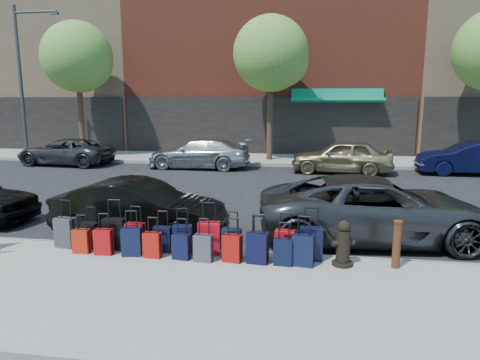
% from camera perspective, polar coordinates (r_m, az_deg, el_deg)
% --- Properties ---
extents(ground, '(120.00, 120.00, 0.00)m').
position_cam_1_polar(ground, '(13.42, -1.81, -3.27)').
color(ground, black).
rests_on(ground, ground).
extents(sidewalk_near, '(60.00, 4.00, 0.15)m').
position_cam_1_polar(sidewalk_near, '(7.45, -11.47, -14.57)').
color(sidewalk_near, gray).
rests_on(sidewalk_near, ground).
extents(sidewalk_far, '(60.00, 4.00, 0.15)m').
position_cam_1_polar(sidewalk_far, '(23.14, 2.80, 2.79)').
color(sidewalk_far, gray).
rests_on(sidewalk_far, ground).
extents(curb_near, '(60.00, 0.08, 0.15)m').
position_cam_1_polar(curb_near, '(9.22, -7.07, -9.41)').
color(curb_near, gray).
rests_on(curb_near, ground).
extents(curb_far, '(60.00, 0.08, 0.15)m').
position_cam_1_polar(curb_far, '(21.15, 2.21, 2.06)').
color(curb_far, gray).
rests_on(curb_far, ground).
extents(building_left, '(15.00, 12.12, 16.00)m').
position_cam_1_polar(building_left, '(36.20, -22.89, 17.37)').
color(building_left, '#A28363').
rests_on(building_left, ground).
extents(tree_left, '(3.80, 3.80, 7.27)m').
position_cam_1_polar(tree_left, '(25.56, -20.59, 14.88)').
color(tree_left, black).
rests_on(tree_left, sidewalk_far).
extents(tree_center, '(3.80, 3.80, 7.27)m').
position_cam_1_polar(tree_center, '(22.48, 4.48, 16.18)').
color(tree_center, black).
rests_on(tree_center, sidewalk_far).
extents(streetlight, '(2.59, 0.18, 8.00)m').
position_cam_1_polar(streetlight, '(26.47, -26.93, 12.62)').
color(streetlight, '#333338').
rests_on(streetlight, sidewalk_far).
extents(suitcase_front_0, '(0.45, 0.29, 1.02)m').
position_cam_1_polar(suitcase_front_0, '(9.81, -22.26, -6.49)').
color(suitcase_front_0, '#333337').
rests_on(suitcase_front_0, sidewalk_near).
extents(suitcase_front_1, '(0.39, 0.26, 0.87)m').
position_cam_1_polar(suitcase_front_1, '(9.61, -19.29, -6.90)').
color(suitcase_front_1, black).
rests_on(suitcase_front_1, sidewalk_near).
extents(suitcase_front_2, '(0.45, 0.27, 1.05)m').
position_cam_1_polar(suitcase_front_2, '(9.33, -16.41, -6.90)').
color(suitcase_front_2, black).
rests_on(suitcase_front_2, sidewalk_near).
extents(suitcase_front_3, '(0.40, 0.25, 0.93)m').
position_cam_1_polar(suitcase_front_3, '(9.15, -13.79, -7.36)').
color(suitcase_front_3, maroon).
rests_on(suitcase_front_3, sidewalk_near).
extents(suitcase_front_4, '(0.36, 0.21, 0.85)m').
position_cam_1_polar(suitcase_front_4, '(8.97, -10.27, -7.75)').
color(suitcase_front_4, black).
rests_on(suitcase_front_4, sidewalk_near).
extents(suitcase_front_5, '(0.42, 0.28, 0.93)m').
position_cam_1_polar(suitcase_front_5, '(8.83, -7.66, -7.82)').
color(suitcase_front_5, black).
rests_on(suitcase_front_5, sidewalk_near).
extents(suitcase_front_6, '(0.47, 0.30, 1.06)m').
position_cam_1_polar(suitcase_front_6, '(8.70, -4.15, -7.74)').
color(suitcase_front_6, '#B30B16').
rests_on(suitcase_front_6, sidewalk_near).
extents(suitcase_front_7, '(0.38, 0.21, 0.92)m').
position_cam_1_polar(suitcase_front_7, '(8.58, -1.13, -8.30)').
color(suitcase_front_7, black).
rests_on(suitcase_front_7, sidewalk_near).
extents(suitcase_front_8, '(0.36, 0.20, 0.86)m').
position_cam_1_polar(suitcase_front_8, '(8.49, 2.48, -8.65)').
color(suitcase_front_8, black).
rests_on(suitcase_front_8, sidewalk_near).
extents(suitcase_front_9, '(0.40, 0.25, 0.92)m').
position_cam_1_polar(suitcase_front_9, '(8.50, 6.00, -8.54)').
color(suitcase_front_9, '#AF0B12').
rests_on(suitcase_front_9, sidewalk_near).
extents(suitcase_front_10, '(0.45, 0.27, 1.04)m').
position_cam_1_polar(suitcase_front_10, '(8.49, 9.44, -8.37)').
color(suitcase_front_10, black).
rests_on(suitcase_front_10, sidewalk_near).
extents(suitcase_back_1, '(0.34, 0.20, 0.79)m').
position_cam_1_polar(suitcase_back_1, '(9.35, -20.38, -7.64)').
color(suitcase_back_1, '#AB1F0B').
rests_on(suitcase_back_1, sidewalk_near).
extents(suitcase_back_2, '(0.36, 0.22, 0.84)m').
position_cam_1_polar(suitcase_back_2, '(9.12, -17.73, -7.84)').
color(suitcase_back_2, '#AD0B0D').
rests_on(suitcase_back_2, sidewalk_near).
extents(suitcase_back_3, '(0.42, 0.29, 0.91)m').
position_cam_1_polar(suitcase_back_3, '(8.88, -14.25, -7.98)').
color(suitcase_back_3, black).
rests_on(suitcase_back_3, sidewalk_near).
extents(suitcase_back_4, '(0.35, 0.21, 0.81)m').
position_cam_1_polar(suitcase_back_4, '(8.71, -11.61, -8.48)').
color(suitcase_back_4, '#AA110B').
rests_on(suitcase_back_4, sidewalk_near).
extents(suitcase_back_5, '(0.36, 0.23, 0.81)m').
position_cam_1_polar(suitcase_back_5, '(8.53, -7.83, -8.77)').
color(suitcase_back_5, black).
rests_on(suitcase_back_5, sidewalk_near).
extents(suitcase_back_6, '(0.37, 0.23, 0.84)m').
position_cam_1_polar(suitcase_back_6, '(8.37, -4.92, -9.02)').
color(suitcase_back_6, '#3E3E44').
rests_on(suitcase_back_6, sidewalk_near).
extents(suitcase_back_7, '(0.39, 0.27, 0.85)m').
position_cam_1_polar(suitcase_back_7, '(8.32, -1.05, -9.08)').
color(suitcase_back_7, '#9B0D0A').
rests_on(suitcase_back_7, sidewalk_near).
extents(suitcase_back_8, '(0.43, 0.28, 0.95)m').
position_cam_1_polar(suitcase_back_8, '(8.24, 2.34, -9.05)').
color(suitcase_back_8, black).
rests_on(suitcase_back_8, sidewalk_near).
extents(suitcase_back_9, '(0.36, 0.23, 0.82)m').
position_cam_1_polar(suitcase_back_9, '(8.20, 5.78, -9.51)').
color(suitcase_back_9, black).
rests_on(suitcase_back_9, sidewalk_near).
extents(suitcase_back_10, '(0.42, 0.28, 0.95)m').
position_cam_1_polar(suitcase_back_10, '(8.20, 8.39, -9.27)').
color(suitcase_back_10, black).
rests_on(suitcase_back_10, sidewalk_near).
extents(fire_hydrant, '(0.45, 0.39, 0.87)m').
position_cam_1_polar(fire_hydrant, '(8.32, 13.59, -8.39)').
color(fire_hydrant, black).
rests_on(fire_hydrant, sidewalk_near).
extents(bollard, '(0.17, 0.17, 0.90)m').
position_cam_1_polar(bollard, '(8.47, 20.18, -7.98)').
color(bollard, '#38190C').
rests_on(bollard, sidewalk_near).
extents(car_near_1, '(4.17, 1.70, 1.34)m').
position_cam_1_polar(car_near_1, '(10.49, -13.23, -3.72)').
color(car_near_1, black).
rests_on(car_near_1, ground).
extents(car_near_2, '(5.58, 2.96, 1.49)m').
position_cam_1_polar(car_near_2, '(10.36, 17.68, -3.70)').
color(car_near_2, '#363639').
rests_on(car_near_2, ground).
extents(car_far_0, '(4.93, 2.58, 1.32)m').
position_cam_1_polar(car_far_0, '(23.28, -22.24, 3.52)').
color(car_far_0, '#363639').
rests_on(car_far_0, ground).
extents(car_far_1, '(4.91, 2.07, 1.42)m').
position_cam_1_polar(car_far_1, '(20.54, -5.48, 3.54)').
color(car_far_1, '#B6B8BD').
rests_on(car_far_1, ground).
extents(car_far_2, '(4.54, 2.14, 1.50)m').
position_cam_1_polar(car_far_2, '(19.55, 13.40, 3.07)').
color(car_far_2, '#907D58').
rests_on(car_far_2, ground).
extents(car_far_3, '(4.35, 1.55, 1.43)m').
position_cam_1_polar(car_far_3, '(21.12, 28.35, 2.53)').
color(car_far_3, '#0C0F37').
rests_on(car_far_3, ground).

